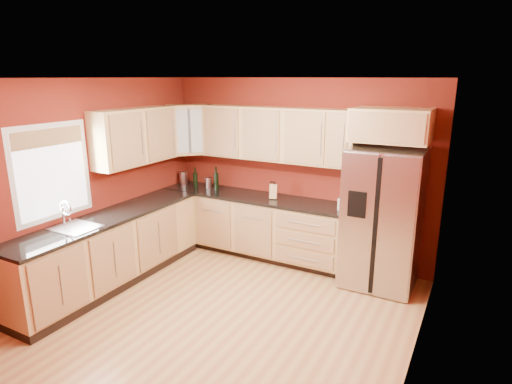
{
  "coord_description": "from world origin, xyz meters",
  "views": [
    {
      "loc": [
        2.37,
        -3.62,
        2.62
      ],
      "look_at": [
        -0.07,
        0.9,
        1.22
      ],
      "focal_mm": 30.0,
      "sensor_mm": 36.0,
      "label": 1
    }
  ],
  "objects_px": {
    "soap_dispenser": "(340,203)",
    "wine_bottle_a": "(216,178)",
    "canister_left": "(208,183)",
    "refrigerator": "(382,218)",
    "knife_block": "(273,191)"
  },
  "relations": [
    {
      "from": "refrigerator",
      "to": "wine_bottle_a",
      "type": "relative_size",
      "value": 5.04
    },
    {
      "from": "refrigerator",
      "to": "knife_block",
      "type": "distance_m",
      "value": 1.57
    },
    {
      "from": "knife_block",
      "to": "soap_dispenser",
      "type": "xyz_separation_m",
      "value": [
        1.01,
        -0.08,
        -0.01
      ]
    },
    {
      "from": "canister_left",
      "to": "soap_dispenser",
      "type": "distance_m",
      "value": 2.16
    },
    {
      "from": "refrigerator",
      "to": "wine_bottle_a",
      "type": "distance_m",
      "value": 2.58
    },
    {
      "from": "soap_dispenser",
      "to": "wine_bottle_a",
      "type": "bearing_deg",
      "value": 176.25
    },
    {
      "from": "refrigerator",
      "to": "soap_dispenser",
      "type": "height_order",
      "value": "refrigerator"
    },
    {
      "from": "canister_left",
      "to": "soap_dispenser",
      "type": "xyz_separation_m",
      "value": [
        2.16,
        -0.12,
        0.01
      ]
    },
    {
      "from": "wine_bottle_a",
      "to": "knife_block",
      "type": "height_order",
      "value": "wine_bottle_a"
    },
    {
      "from": "refrigerator",
      "to": "soap_dispenser",
      "type": "bearing_deg",
      "value": -178.95
    },
    {
      "from": "knife_block",
      "to": "canister_left",
      "type": "bearing_deg",
      "value": 159.55
    },
    {
      "from": "canister_left",
      "to": "soap_dispenser",
      "type": "relative_size",
      "value": 0.88
    },
    {
      "from": "refrigerator",
      "to": "knife_block",
      "type": "bearing_deg",
      "value": 177.49
    },
    {
      "from": "wine_bottle_a",
      "to": "refrigerator",
      "type": "bearing_deg",
      "value": -2.73
    },
    {
      "from": "wine_bottle_a",
      "to": "knife_block",
      "type": "distance_m",
      "value": 1.02
    }
  ]
}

